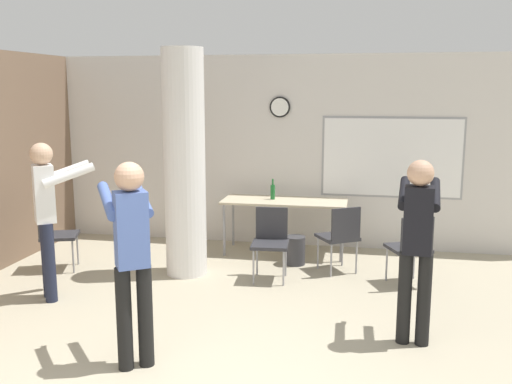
# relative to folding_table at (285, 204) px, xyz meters

# --- Properties ---
(wall_back) EXTENTS (8.00, 0.15, 2.80)m
(wall_back) POSITION_rel_folding_table_xyz_m (-0.02, 0.55, 0.68)
(wall_back) COLOR silver
(wall_back) RESTS_ON ground_plane
(support_pillar) EXTENTS (0.51, 0.51, 2.80)m
(support_pillar) POSITION_rel_folding_table_xyz_m (-1.09, -1.12, 0.68)
(support_pillar) COLOR white
(support_pillar) RESTS_ON ground_plane
(folding_table) EXTENTS (1.74, 0.67, 0.77)m
(folding_table) POSITION_rel_folding_table_xyz_m (0.00, 0.00, 0.00)
(folding_table) COLOR beige
(folding_table) RESTS_ON ground_plane
(bottle_on_table) EXTENTS (0.06, 0.06, 0.29)m
(bottle_on_table) POSITION_rel_folding_table_xyz_m (-0.18, 0.04, 0.16)
(bottle_on_table) COLOR #1E6B2D
(bottle_on_table) RESTS_ON folding_table
(waste_bin) EXTENTS (0.27, 0.27, 0.38)m
(waste_bin) POSITION_rel_folding_table_xyz_m (0.22, -0.49, -0.53)
(waste_bin) COLOR #38383D
(waste_bin) RESTS_ON ground_plane
(chair_table_right) EXTENTS (0.61, 0.61, 0.87)m
(chair_table_right) POSITION_rel_folding_table_xyz_m (0.82, -0.75, -0.21)
(chair_table_right) COLOR #2D2D33
(chair_table_right) RESTS_ON ground_plane
(chair_table_front) EXTENTS (0.47, 0.47, 0.87)m
(chair_table_front) POSITION_rel_folding_table_xyz_m (-0.01, -1.12, -0.21)
(chair_table_front) COLOR #2D2D33
(chair_table_front) RESTS_ON ground_plane
(chair_by_left_wall) EXTENTS (0.56, 0.56, 0.87)m
(chair_by_left_wall) POSITION_rel_folding_table_xyz_m (-2.80, -1.31, -0.21)
(chair_by_left_wall) COLOR #2D2D33
(chair_by_left_wall) RESTS_ON ground_plane
(chair_mid_room) EXTENTS (0.58, 0.58, 0.87)m
(chair_mid_room) POSITION_rel_folding_table_xyz_m (1.66, -1.11, -0.21)
(chair_mid_room) COLOR #2D2D33
(chair_mid_room) RESTS_ON ground_plane
(person_watching_back) EXTENTS (0.69, 0.63, 1.75)m
(person_watching_back) POSITION_rel_folding_table_xyz_m (-2.29, -2.26, 0.31)
(person_watching_back) COLOR #1E2338
(person_watching_back) RESTS_ON ground_plane
(person_playing_side) EXTENTS (0.41, 0.68, 1.70)m
(person_playing_side) POSITION_rel_folding_table_xyz_m (1.57, -2.66, 0.29)
(person_playing_side) COLOR black
(person_playing_side) RESTS_ON ground_plane
(person_playing_front) EXTENTS (0.62, 0.70, 1.74)m
(person_playing_front) POSITION_rel_folding_table_xyz_m (-0.76, -3.57, 0.31)
(person_playing_front) COLOR black
(person_playing_front) RESTS_ON ground_plane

